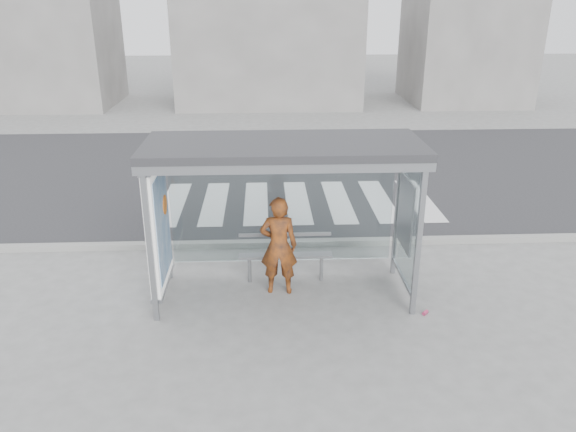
% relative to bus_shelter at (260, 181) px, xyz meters
% --- Properties ---
extents(ground, '(80.00, 80.00, 0.00)m').
position_rel_bus_shelter_xyz_m(ground, '(0.37, -0.06, -1.98)').
color(ground, slate).
rests_on(ground, ground).
extents(road, '(30.00, 10.00, 0.01)m').
position_rel_bus_shelter_xyz_m(road, '(0.37, 6.94, -1.98)').
color(road, '#2A2A2C').
rests_on(road, ground).
extents(curb, '(30.00, 0.18, 0.12)m').
position_rel_bus_shelter_xyz_m(curb, '(0.37, 1.89, -1.92)').
color(curb, gray).
rests_on(curb, ground).
extents(crosswalk, '(6.55, 3.00, 0.00)m').
position_rel_bus_shelter_xyz_m(crosswalk, '(0.87, 4.44, -1.98)').
color(crosswalk, silver).
rests_on(crosswalk, ground).
extents(bus_shelter, '(4.25, 1.65, 2.62)m').
position_rel_bus_shelter_xyz_m(bus_shelter, '(0.00, 0.00, 0.00)').
color(bus_shelter, gray).
rests_on(bus_shelter, ground).
extents(building_left, '(6.00, 5.00, 6.00)m').
position_rel_bus_shelter_xyz_m(building_left, '(-9.63, 17.94, 1.02)').
color(building_left, slate).
rests_on(building_left, ground).
extents(building_center, '(8.00, 5.00, 5.00)m').
position_rel_bus_shelter_xyz_m(building_center, '(0.37, 17.94, 0.52)').
color(building_center, slate).
rests_on(building_center, ground).
extents(building_right, '(5.00, 5.00, 7.00)m').
position_rel_bus_shelter_xyz_m(building_right, '(9.37, 17.94, 1.52)').
color(building_right, slate).
rests_on(building_right, ground).
extents(person, '(0.64, 0.44, 1.70)m').
position_rel_bus_shelter_xyz_m(person, '(0.29, 0.04, -1.13)').
color(person, '#C53C12').
rests_on(person, ground).
extents(bench, '(1.61, 0.31, 0.83)m').
position_rel_bus_shelter_xyz_m(bench, '(0.42, 0.44, -1.48)').
color(bench, slate).
rests_on(bench, ground).
extents(soda_can, '(0.12, 0.12, 0.06)m').
position_rel_bus_shelter_xyz_m(soda_can, '(2.57, -0.80, -1.95)').
color(soda_can, '#EC4579').
rests_on(soda_can, ground).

